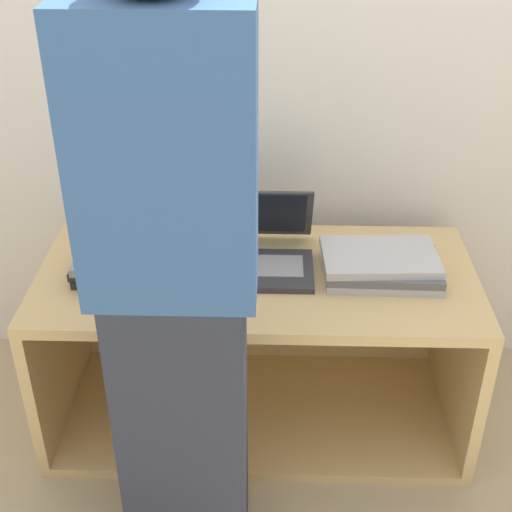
{
  "coord_description": "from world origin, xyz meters",
  "views": [
    {
      "loc": [
        0.05,
        -1.57,
        1.82
      ],
      "look_at": [
        0.0,
        0.22,
        0.72
      ],
      "focal_mm": 50.0,
      "sensor_mm": 36.0,
      "label": 1
    }
  ],
  "objects_px": {
    "laptop_stack_left": "(134,261)",
    "laptop_open": "(257,251)",
    "person": "(173,276)",
    "laptop_stack_right": "(382,265)"
  },
  "relations": [
    {
      "from": "laptop_open",
      "to": "person",
      "type": "height_order",
      "value": "person"
    },
    {
      "from": "laptop_stack_left",
      "to": "person",
      "type": "bearing_deg",
      "value": -67.27
    },
    {
      "from": "laptop_stack_left",
      "to": "laptop_stack_right",
      "type": "relative_size",
      "value": 0.98
    },
    {
      "from": "laptop_open",
      "to": "laptop_stack_right",
      "type": "relative_size",
      "value": 0.95
    },
    {
      "from": "laptop_open",
      "to": "laptop_stack_left",
      "type": "bearing_deg",
      "value": -171.32
    },
    {
      "from": "laptop_open",
      "to": "laptop_stack_left",
      "type": "relative_size",
      "value": 0.97
    },
    {
      "from": "laptop_open",
      "to": "laptop_stack_left",
      "type": "height_order",
      "value": "laptop_open"
    },
    {
      "from": "laptop_stack_left",
      "to": "laptop_open",
      "type": "bearing_deg",
      "value": 8.68
    },
    {
      "from": "laptop_stack_right",
      "to": "laptop_open",
      "type": "bearing_deg",
      "value": 171.26
    },
    {
      "from": "laptop_open",
      "to": "laptop_stack_right",
      "type": "distance_m",
      "value": 0.39
    }
  ]
}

